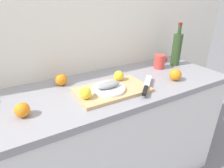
# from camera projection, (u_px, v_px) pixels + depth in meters

# --- Properties ---
(back_wall) EXTENTS (3.20, 0.05, 2.50)m
(back_wall) POSITION_uv_depth(u_px,v_px,m) (66.00, 25.00, 1.26)
(back_wall) COLOR white
(back_wall) RESTS_ON ground_plane
(kitchen_counter) EXTENTS (2.00, 0.60, 0.90)m
(kitchen_counter) POSITION_uv_depth(u_px,v_px,m) (91.00, 147.00, 1.35)
(kitchen_counter) COLOR white
(kitchen_counter) RESTS_ON ground_plane
(cutting_board) EXTENTS (0.44, 0.26, 0.02)m
(cutting_board) POSITION_uv_depth(u_px,v_px,m) (112.00, 90.00, 1.15)
(cutting_board) COLOR tan
(cutting_board) RESTS_ON kitchen_counter
(white_plate) EXTENTS (0.20, 0.20, 0.01)m
(white_plate) POSITION_uv_depth(u_px,v_px,m) (108.00, 89.00, 1.12)
(white_plate) COLOR white
(white_plate) RESTS_ON cutting_board
(fish_fillet) EXTENTS (0.15, 0.06, 0.04)m
(fish_fillet) POSITION_uv_depth(u_px,v_px,m) (108.00, 85.00, 1.11)
(fish_fillet) COLOR gray
(fish_fillet) RESTS_ON white_plate
(chef_knife) EXTENTS (0.23, 0.22, 0.02)m
(chef_knife) POSITION_uv_depth(u_px,v_px,m) (146.00, 87.00, 1.15)
(chef_knife) COLOR silver
(chef_knife) RESTS_ON cutting_board
(lemon_0) EXTENTS (0.07, 0.07, 0.07)m
(lemon_0) POSITION_uv_depth(u_px,v_px,m) (86.00, 93.00, 1.02)
(lemon_0) COLOR yellow
(lemon_0) RESTS_ON cutting_board
(lemon_1) EXTENTS (0.07, 0.07, 0.07)m
(lemon_1) POSITION_uv_depth(u_px,v_px,m) (119.00, 76.00, 1.24)
(lemon_1) COLOR yellow
(lemon_1) RESTS_ON cutting_board
(wine_bottle) EXTENTS (0.07, 0.07, 0.34)m
(wine_bottle) POSITION_uv_depth(u_px,v_px,m) (177.00, 49.00, 1.54)
(wine_bottle) COLOR #2D4723
(wine_bottle) RESTS_ON kitchen_counter
(coffee_mug_0) EXTENTS (0.13, 0.09, 0.11)m
(coffee_mug_0) POSITION_uv_depth(u_px,v_px,m) (160.00, 62.00, 1.50)
(coffee_mug_0) COLOR #CC3F38
(coffee_mug_0) RESTS_ON kitchen_counter
(orange_0) EXTENTS (0.08, 0.08, 0.08)m
(orange_0) POSITION_uv_depth(u_px,v_px,m) (175.00, 75.00, 1.29)
(orange_0) COLOR orange
(orange_0) RESTS_ON kitchen_counter
(orange_1) EXTENTS (0.07, 0.07, 0.07)m
(orange_1) POSITION_uv_depth(u_px,v_px,m) (22.00, 110.00, 0.90)
(orange_1) COLOR orange
(orange_1) RESTS_ON kitchen_counter
(orange_2) EXTENTS (0.08, 0.08, 0.08)m
(orange_2) POSITION_uv_depth(u_px,v_px,m) (61.00, 80.00, 1.22)
(orange_2) COLOR orange
(orange_2) RESTS_ON kitchen_counter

